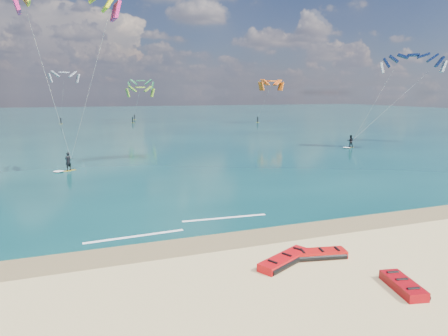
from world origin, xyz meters
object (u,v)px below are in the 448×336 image
Objects in this scene: packed_kite_left at (285,264)px; kitesurfer_far at (383,95)px; packed_kite_mid at (318,258)px; kitesurfer_main at (67,75)px; packed_kite_right at (403,290)px.

kitesurfer_far is at bearing 16.93° from packed_kite_left.
kitesurfer_far is at bearing 56.43° from packed_kite_mid.
kitesurfer_main reaches higher than kitesurfer_far.
packed_kite_right is (1.30, -3.60, 0.00)m from packed_kite_mid.
kitesurfer_main is at bearing 168.85° from kitesurfer_far.
packed_kite_right is at bearing -76.32° from packed_kite_left.
packed_kite_mid is 25.79m from kitesurfer_main.
packed_kite_left is 1.71m from packed_kite_mid.
kitesurfer_main is (-11.57, 25.61, 8.65)m from packed_kite_right.
packed_kite_right is 0.17× the size of kitesurfer_far.
kitesurfer_far is (25.70, 30.90, 6.86)m from packed_kite_right.
packed_kite_mid is 0.16× the size of kitesurfer_main.
kitesurfer_main is (-10.27, 22.01, 8.65)m from packed_kite_mid.
kitesurfer_main is at bearing 84.51° from packed_kite_left.
packed_kite_right reaches higher than packed_kite_left.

